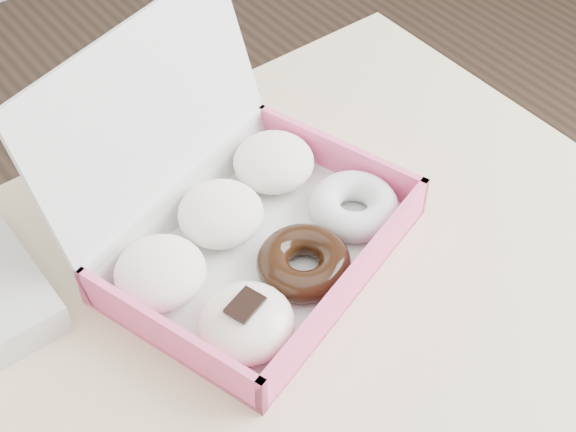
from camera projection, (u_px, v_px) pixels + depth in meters
donut_box at (245, 227)px, 0.82m from camera, size 0.37×0.35×0.22m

